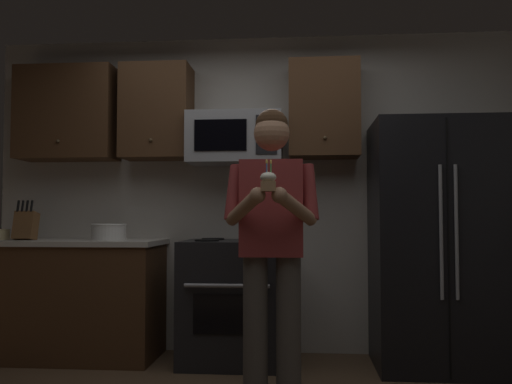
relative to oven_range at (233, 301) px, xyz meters
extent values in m
cube|color=beige|center=(0.15, 0.39, 0.84)|extent=(4.40, 0.10, 2.60)
cube|color=black|center=(0.00, 0.00, 0.00)|extent=(0.76, 0.66, 0.92)
cube|color=black|center=(0.00, -0.33, -0.04)|extent=(0.48, 0.01, 0.28)
cylinder|color=#99999E|center=(0.00, -0.36, 0.16)|extent=(0.60, 0.03, 0.03)
cylinder|color=black|center=(-0.18, -0.14, 0.46)|extent=(0.18, 0.18, 0.01)
cylinder|color=black|center=(0.18, -0.14, 0.46)|extent=(0.18, 0.18, 0.01)
cylinder|color=black|center=(-0.18, 0.14, 0.46)|extent=(0.18, 0.18, 0.01)
cylinder|color=black|center=(0.18, 0.14, 0.46)|extent=(0.18, 0.18, 0.01)
cube|color=#9EA0A5|center=(0.00, 0.12, 1.26)|extent=(0.74, 0.40, 0.40)
cube|color=black|center=(-0.09, -0.08, 1.26)|extent=(0.40, 0.01, 0.24)
cube|color=black|center=(0.26, -0.08, 1.26)|extent=(0.16, 0.01, 0.30)
cube|color=black|center=(1.50, -0.04, 0.44)|extent=(0.90, 0.72, 1.80)
cylinder|color=gray|center=(1.45, -0.41, 0.54)|extent=(0.02, 0.02, 0.90)
cylinder|color=gray|center=(1.55, -0.41, 0.54)|extent=(0.02, 0.02, 0.90)
cube|color=black|center=(1.50, -0.40, 0.44)|extent=(0.01, 0.01, 1.74)
cube|color=#4C301C|center=(-1.40, 0.17, 1.49)|extent=(0.80, 0.34, 0.76)
sphere|color=brown|center=(-1.40, -0.01, 1.24)|extent=(0.03, 0.03, 0.03)
cube|color=#4C301C|center=(-0.65, 0.17, 1.49)|extent=(0.55, 0.34, 0.76)
sphere|color=brown|center=(-0.65, -0.01, 1.24)|extent=(0.03, 0.03, 0.03)
cube|color=#4C301C|center=(0.70, 0.17, 1.49)|extent=(0.55, 0.34, 0.76)
sphere|color=brown|center=(0.70, -0.01, 1.24)|extent=(0.03, 0.03, 0.03)
cube|color=#4C301C|center=(-1.30, 0.02, -0.02)|extent=(1.40, 0.62, 0.88)
cube|color=beige|center=(-1.30, 0.02, 0.44)|extent=(1.44, 0.66, 0.04)
cube|color=brown|center=(-1.64, -0.03, 0.57)|extent=(0.16, 0.15, 0.24)
cylinder|color=black|center=(-1.70, -0.05, 0.72)|extent=(0.02, 0.04, 0.09)
cylinder|color=black|center=(-1.66, -0.05, 0.72)|extent=(0.02, 0.04, 0.09)
cylinder|color=black|center=(-1.62, -0.05, 0.72)|extent=(0.02, 0.04, 0.09)
cylinder|color=black|center=(-1.59, -0.05, 0.72)|extent=(0.02, 0.04, 0.09)
cylinder|color=white|center=(-0.99, 0.02, 0.52)|extent=(0.26, 0.26, 0.12)
torus|color=white|center=(-0.99, 0.02, 0.58)|extent=(0.27, 0.27, 0.02)
cylinder|color=#4C4742|center=(0.24, -0.84, -0.03)|extent=(0.15, 0.15, 0.86)
cylinder|color=#4C4742|center=(0.44, -0.84, -0.03)|extent=(0.15, 0.15, 0.86)
cube|color=maroon|center=(0.34, -0.84, 0.69)|extent=(0.38, 0.22, 0.58)
sphere|color=#A37556|center=(0.34, -0.84, 1.15)|extent=(0.22, 0.22, 0.22)
sphere|color=#382314|center=(0.34, -0.83, 1.20)|extent=(0.20, 0.20, 0.20)
cylinder|color=maroon|center=(0.12, -0.87, 0.78)|extent=(0.15, 0.18, 0.35)
cylinder|color=#A37556|center=(0.19, -1.03, 0.69)|extent=(0.26, 0.33, 0.21)
sphere|color=#A37556|center=(0.28, -1.16, 0.76)|extent=(0.09, 0.09, 0.09)
cylinder|color=maroon|center=(0.57, -0.87, 0.78)|extent=(0.15, 0.18, 0.35)
cylinder|color=#A37556|center=(0.49, -1.03, 0.69)|extent=(0.26, 0.33, 0.21)
sphere|color=#A37556|center=(0.40, -1.16, 0.76)|extent=(0.09, 0.09, 0.09)
cylinder|color=#A87F56|center=(0.34, -1.18, 0.80)|extent=(0.08, 0.08, 0.06)
ellipsoid|color=white|center=(0.34, -1.18, 0.85)|extent=(0.09, 0.09, 0.06)
cylinder|color=#4CBF66|center=(0.36, -1.18, 0.90)|extent=(0.01, 0.01, 0.06)
ellipsoid|color=#FFD159|center=(0.36, -1.18, 0.94)|extent=(0.01, 0.01, 0.02)
cylinder|color=#F2D84C|center=(0.34, -1.17, 0.90)|extent=(0.01, 0.01, 0.06)
ellipsoid|color=#FFD159|center=(0.34, -1.17, 0.94)|extent=(0.01, 0.01, 0.02)
cylinder|color=#4C7FE5|center=(0.34, -1.19, 0.90)|extent=(0.01, 0.01, 0.06)
ellipsoid|color=#FFD159|center=(0.34, -1.19, 0.94)|extent=(0.01, 0.01, 0.02)
camera|label=1|loc=(0.53, -4.16, 0.63)|focal=38.40mm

